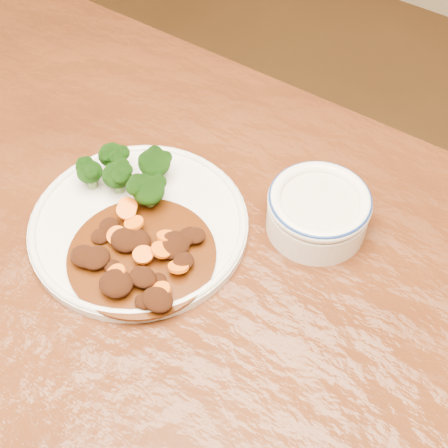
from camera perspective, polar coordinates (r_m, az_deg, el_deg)
The scene contains 5 objects.
dining_table at distance 0.79m, azimuth -4.13°, elevation -12.34°, with size 1.51×0.91×0.75m.
dinner_plate at distance 0.80m, azimuth -7.80°, elevation 0.01°, with size 0.28×0.28×0.02m.
broccoli_florets at distance 0.82m, azimuth -8.61°, elevation 4.72°, with size 0.12×0.10×0.05m.
mince_stew at distance 0.75m, azimuth -7.83°, elevation -2.99°, with size 0.18×0.18×0.03m.
dip_bowl at distance 0.79m, azimuth 8.60°, elevation 1.28°, with size 0.13×0.13×0.06m.
Camera 1 is at (0.25, -0.26, 1.38)m, focal length 50.00 mm.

